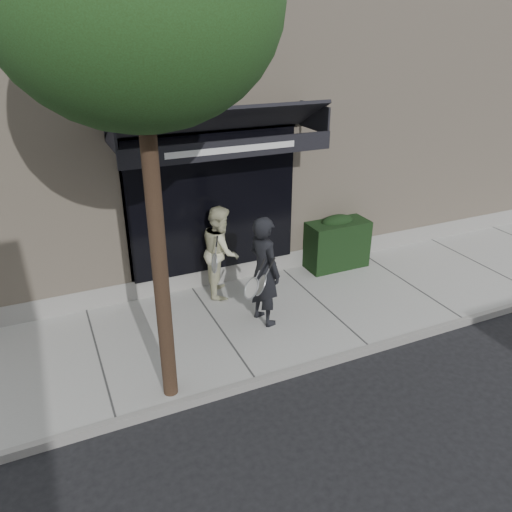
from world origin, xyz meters
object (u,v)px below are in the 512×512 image
hedge (336,242)px  pedestrian_back (221,251)px  street_tree (136,5)px  pedestrian_front (264,271)px

hedge → pedestrian_back: size_ratio=0.75×
street_tree → pedestrian_back: (1.68, 2.42, -3.99)m
hedge → pedestrian_front: 2.73m
street_tree → pedestrian_back: 4.96m
street_tree → pedestrian_front: street_tree is taller
pedestrian_front → hedge: bearing=30.8°
street_tree → pedestrian_front: bearing=30.5°
hedge → pedestrian_front: pedestrian_front is taller
pedestrian_front → pedestrian_back: (-0.30, 1.26, -0.09)m
pedestrian_back → pedestrian_front: bearing=-76.7°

